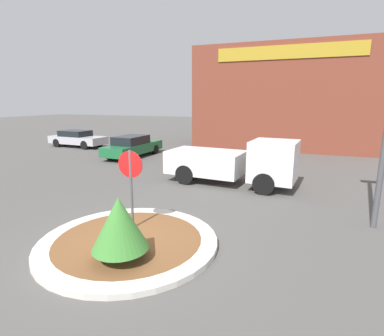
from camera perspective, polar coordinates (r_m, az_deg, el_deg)
The scene contains 8 objects.
ground_plane at distance 8.15m, azimuth -11.90°, elevation -13.94°, with size 120.00×120.00×0.00m, color #514F4C.
traffic_island at distance 8.12m, azimuth -11.92°, elevation -13.50°, with size 4.57×4.57×0.14m.
stop_sign at distance 8.25m, azimuth -11.59°, elevation -1.54°, with size 0.73×0.07×2.34m.
island_shrub at distance 6.84m, azimuth -13.68°, elevation -10.18°, with size 1.26×1.26×1.45m.
utility_truck at distance 13.19m, azimuth 8.16°, elevation 1.13°, with size 5.77×2.52×2.03m.
storefront_building at distance 25.11m, azimuth 17.78°, elevation 12.53°, with size 13.76×6.07×7.62m.
parked_sedan_silver at distance 25.80m, azimuth -21.01°, elevation 5.29°, with size 4.80×2.09×1.31m.
parked_sedan_green at distance 20.16m, azimuth -11.23°, elevation 4.11°, with size 1.97×4.84×1.40m.
Camera 1 is at (4.03, -6.09, 3.61)m, focal length 28.00 mm.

